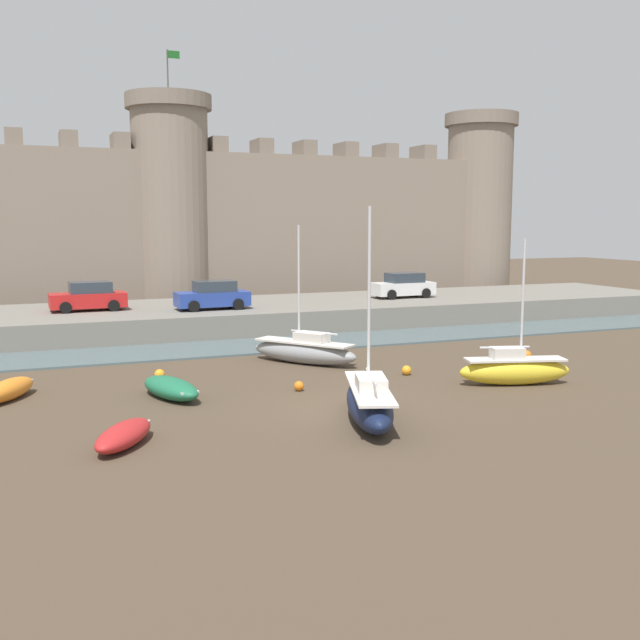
{
  "coord_description": "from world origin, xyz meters",
  "views": [
    {
      "loc": [
        -10.04,
        -22.66,
        6.43
      ],
      "look_at": [
        0.81,
        4.44,
        2.5
      ],
      "focal_mm": 42.0,
      "sensor_mm": 36.0,
      "label": 1
    }
  ],
  "objects_px": {
    "rowboat_foreground_left": "(9,389)",
    "mooring_buoy_off_centre": "(299,386)",
    "rowboat_midflat_right": "(171,388)",
    "car_quay_centre_west": "(89,297)",
    "car_quay_west": "(403,286)",
    "sailboat_near_channel_right": "(369,402)",
    "mooring_buoy_near_shore": "(407,370)",
    "sailboat_foreground_centre": "(514,369)",
    "sailboat_midflat_centre": "(305,350)",
    "mooring_buoy_near_channel": "(527,355)",
    "mooring_buoy_mid_mud": "(160,374)",
    "car_quay_centre_east": "(213,296)",
    "rowboat_near_channel_left": "(124,435)"
  },
  "relations": [
    {
      "from": "rowboat_foreground_left",
      "to": "mooring_buoy_off_centre",
      "type": "distance_m",
      "value": 10.48
    },
    {
      "from": "rowboat_midflat_right",
      "to": "car_quay_centre_west",
      "type": "bearing_deg",
      "value": 94.74
    },
    {
      "from": "mooring_buoy_off_centre",
      "to": "car_quay_west",
      "type": "relative_size",
      "value": 0.09
    },
    {
      "from": "sailboat_near_channel_right",
      "to": "rowboat_foreground_left",
      "type": "bearing_deg",
      "value": 144.79
    },
    {
      "from": "mooring_buoy_near_shore",
      "to": "car_quay_centre_west",
      "type": "xyz_separation_m",
      "value": [
        -11.28,
        16.3,
        1.95
      ]
    },
    {
      "from": "mooring_buoy_off_centre",
      "to": "car_quay_west",
      "type": "xyz_separation_m",
      "value": [
        13.55,
        17.12,
        1.96
      ]
    },
    {
      "from": "rowboat_midflat_right",
      "to": "sailboat_near_channel_right",
      "type": "xyz_separation_m",
      "value": [
        5.26,
        -5.6,
        0.28
      ]
    },
    {
      "from": "sailboat_foreground_centre",
      "to": "sailboat_midflat_centre",
      "type": "bearing_deg",
      "value": 130.56
    },
    {
      "from": "mooring_buoy_near_shore",
      "to": "rowboat_foreground_left",
      "type": "bearing_deg",
      "value": 174.42
    },
    {
      "from": "mooring_buoy_near_channel",
      "to": "mooring_buoy_mid_mud",
      "type": "bearing_deg",
      "value": 172.76
    },
    {
      "from": "sailboat_foreground_centre",
      "to": "mooring_buoy_near_channel",
      "type": "relative_size",
      "value": 12.42
    },
    {
      "from": "mooring_buoy_mid_mud",
      "to": "mooring_buoy_near_channel",
      "type": "relative_size",
      "value": 0.91
    },
    {
      "from": "sailboat_near_channel_right",
      "to": "mooring_buoy_mid_mud",
      "type": "relative_size",
      "value": 16.43
    },
    {
      "from": "car_quay_west",
      "to": "car_quay_centre_west",
      "type": "relative_size",
      "value": 1.0
    },
    {
      "from": "sailboat_foreground_centre",
      "to": "car_quay_centre_east",
      "type": "bearing_deg",
      "value": 113.7
    },
    {
      "from": "sailboat_near_channel_right",
      "to": "car_quay_west",
      "type": "relative_size",
      "value": 1.65
    },
    {
      "from": "sailboat_near_channel_right",
      "to": "mooring_buoy_near_channel",
      "type": "xyz_separation_m",
      "value": [
        11.34,
        6.93,
        -0.45
      ]
    },
    {
      "from": "sailboat_foreground_centre",
      "to": "sailboat_midflat_centre",
      "type": "distance_m",
      "value": 9.38
    },
    {
      "from": "rowboat_foreground_left",
      "to": "car_quay_west",
      "type": "height_order",
      "value": "car_quay_west"
    },
    {
      "from": "sailboat_midflat_centre",
      "to": "mooring_buoy_near_shore",
      "type": "relative_size",
      "value": 15.37
    },
    {
      "from": "rowboat_foreground_left",
      "to": "car_quay_centre_west",
      "type": "relative_size",
      "value": 0.74
    },
    {
      "from": "mooring_buoy_mid_mud",
      "to": "mooring_buoy_near_shore",
      "type": "xyz_separation_m",
      "value": [
        9.7,
        -2.96,
        -0.01
      ]
    },
    {
      "from": "sailboat_foreground_centre",
      "to": "rowboat_near_channel_left",
      "type": "height_order",
      "value": "sailboat_foreground_centre"
    },
    {
      "from": "rowboat_foreground_left",
      "to": "car_quay_centre_west",
      "type": "xyz_separation_m",
      "value": [
        4.06,
        14.8,
        1.76
      ]
    },
    {
      "from": "rowboat_near_channel_left",
      "to": "mooring_buoy_mid_mud",
      "type": "relative_size",
      "value": 7.33
    },
    {
      "from": "sailboat_near_channel_right",
      "to": "mooring_buoy_near_channel",
      "type": "height_order",
      "value": "sailboat_near_channel_right"
    },
    {
      "from": "car_quay_centre_west",
      "to": "car_quay_west",
      "type": "bearing_deg",
      "value": -0.75
    },
    {
      "from": "mooring_buoy_mid_mud",
      "to": "car_quay_centre_east",
      "type": "height_order",
      "value": "car_quay_centre_east"
    },
    {
      "from": "sailboat_midflat_centre",
      "to": "car_quay_centre_west",
      "type": "distance_m",
      "value": 14.93
    },
    {
      "from": "rowboat_midflat_right",
      "to": "rowboat_foreground_left",
      "type": "height_order",
      "value": "rowboat_midflat_right"
    },
    {
      "from": "mooring_buoy_off_centre",
      "to": "car_quay_west",
      "type": "bearing_deg",
      "value": 51.64
    },
    {
      "from": "sailboat_midflat_centre",
      "to": "sailboat_near_channel_right",
      "type": "bearing_deg",
      "value": -98.9
    },
    {
      "from": "sailboat_near_channel_right",
      "to": "rowboat_foreground_left",
      "type": "distance_m",
      "value": 13.11
    },
    {
      "from": "car_quay_west",
      "to": "sailboat_midflat_centre",
      "type": "bearing_deg",
      "value": -133.36
    },
    {
      "from": "car_quay_centre_west",
      "to": "mooring_buoy_near_channel",
      "type": "bearing_deg",
      "value": -40.61
    },
    {
      "from": "mooring_buoy_off_centre",
      "to": "car_quay_centre_east",
      "type": "height_order",
      "value": "car_quay_centre_east"
    },
    {
      "from": "rowboat_midflat_right",
      "to": "mooring_buoy_near_channel",
      "type": "distance_m",
      "value": 16.66
    },
    {
      "from": "rowboat_near_channel_left",
      "to": "sailboat_near_channel_right",
      "type": "bearing_deg",
      "value": -2.31
    },
    {
      "from": "mooring_buoy_near_shore",
      "to": "mooring_buoy_near_channel",
      "type": "relative_size",
      "value": 0.88
    },
    {
      "from": "sailboat_foreground_centre",
      "to": "mooring_buoy_near_channel",
      "type": "bearing_deg",
      "value": 47.85
    },
    {
      "from": "mooring_buoy_near_shore",
      "to": "car_quay_centre_west",
      "type": "height_order",
      "value": "car_quay_centre_west"
    },
    {
      "from": "car_quay_west",
      "to": "mooring_buoy_off_centre",
      "type": "bearing_deg",
      "value": -128.36
    },
    {
      "from": "sailboat_foreground_centre",
      "to": "rowboat_foreground_left",
      "type": "relative_size",
      "value": 1.86
    },
    {
      "from": "mooring_buoy_off_centre",
      "to": "mooring_buoy_near_shore",
      "type": "bearing_deg",
      "value": 11.76
    },
    {
      "from": "rowboat_foreground_left",
      "to": "mooring_buoy_near_shore",
      "type": "distance_m",
      "value": 15.41
    },
    {
      "from": "rowboat_midflat_right",
      "to": "mooring_buoy_mid_mud",
      "type": "distance_m",
      "value": 3.43
    },
    {
      "from": "sailboat_midflat_centre",
      "to": "sailboat_foreground_centre",
      "type": "bearing_deg",
      "value": -49.44
    },
    {
      "from": "rowboat_foreground_left",
      "to": "mooring_buoy_near_shore",
      "type": "xyz_separation_m",
      "value": [
        15.33,
        -1.5,
        -0.18
      ]
    },
    {
      "from": "mooring_buoy_mid_mud",
      "to": "car_quay_centre_east",
      "type": "bearing_deg",
      "value": 66.26
    },
    {
      "from": "mooring_buoy_near_shore",
      "to": "car_quay_west",
      "type": "xyz_separation_m",
      "value": [
        8.38,
        16.05,
        1.95
      ]
    }
  ]
}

